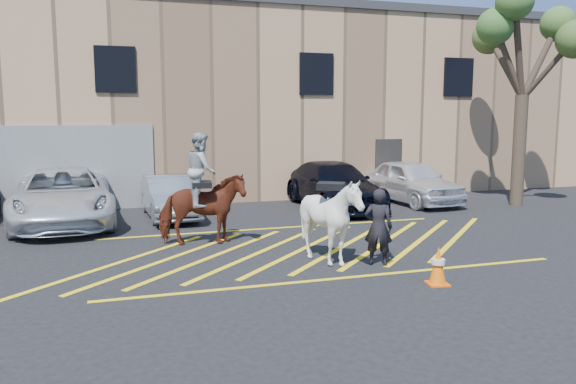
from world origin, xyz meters
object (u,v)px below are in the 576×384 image
object	(u,v)px
car_white_pickup	(63,196)
traffic_cone	(438,265)
tree	(525,38)
handler	(378,227)
car_silver_sedan	(169,197)
car_blue_suv	(334,185)
mounted_bay	(202,200)
saddled_white	(331,220)
car_white_suv	(411,181)

from	to	relation	value
car_white_pickup	traffic_cone	bearing A→B (deg)	-52.52
traffic_cone	tree	size ratio (longest dim) A/B	0.10
car_white_pickup	handler	distance (m)	9.47
car_silver_sedan	car_blue_suv	world-z (taller)	car_blue_suv
car_white_pickup	tree	distance (m)	15.57
mounted_bay	traffic_cone	bearing A→B (deg)	-51.18
car_white_pickup	car_silver_sedan	distance (m)	3.03
traffic_cone	saddled_white	bearing A→B (deg)	124.44
car_white_pickup	tree	xyz separation A→B (m)	(14.74, -1.21, 4.88)
car_white_suv	traffic_cone	distance (m)	9.93
car_silver_sedan	mounted_bay	xyz separation A→B (m)	(0.39, -3.94, 0.46)
handler	tree	bearing A→B (deg)	-113.98
traffic_cone	car_white_suv	bearing A→B (deg)	62.96
traffic_cone	car_blue_suv	bearing A→B (deg)	80.48
handler	traffic_cone	xyz separation A→B (m)	(0.44, -1.58, -0.45)
traffic_cone	car_white_pickup	bearing A→B (deg)	130.29
saddled_white	car_white_pickup	bearing A→B (deg)	131.93
car_white_suv	handler	bearing A→B (deg)	-128.88
saddled_white	traffic_cone	size ratio (longest dim) A/B	3.04
saddled_white	tree	size ratio (longest dim) A/B	0.30
tree	mounted_bay	bearing A→B (deg)	-167.17
car_white_suv	traffic_cone	xyz separation A→B (m)	(-4.51, -8.84, -0.40)
mounted_bay	saddled_white	xyz separation A→B (m)	(2.31, -2.58, -0.16)
car_silver_sedan	tree	distance (m)	12.83
car_white_pickup	tree	size ratio (longest dim) A/B	0.80
mounted_bay	car_white_suv	bearing A→B (deg)	27.62
car_blue_suv	mounted_bay	bearing A→B (deg)	-141.53
mounted_bay	tree	distance (m)	12.49
car_white_pickup	car_white_suv	distance (m)	11.60
car_white_suv	traffic_cone	bearing A→B (deg)	-121.58
car_silver_sedan	handler	size ratio (longest dim) A/B	2.39
car_white_pickup	car_blue_suv	size ratio (longest dim) A/B	1.11
car_white_pickup	mounted_bay	world-z (taller)	mounted_bay
car_blue_suv	car_white_suv	xyz separation A→B (m)	(3.05, 0.15, 0.01)
car_blue_suv	mounted_bay	xyz separation A→B (m)	(-5.12, -4.13, 0.34)
car_white_pickup	car_white_suv	bearing A→B (deg)	-0.40
car_blue_suv	car_white_pickup	bearing A→B (deg)	-178.11
tree	car_silver_sedan	bearing A→B (deg)	173.36
car_silver_sedan	tree	bearing A→B (deg)	-9.54
car_white_pickup	saddled_white	distance (m)	8.56
handler	traffic_cone	distance (m)	1.71
tree	car_blue_suv	bearing A→B (deg)	166.00
traffic_cone	tree	xyz separation A→B (m)	(7.66, 7.14, 5.33)
handler	traffic_cone	size ratio (longest dim) A/B	2.23
car_white_pickup	traffic_cone	distance (m)	10.95
handler	tree	size ratio (longest dim) A/B	0.22
car_silver_sedan	traffic_cone	distance (m)	9.42
saddled_white	handler	bearing A→B (deg)	-23.48
car_silver_sedan	mounted_bay	world-z (taller)	mounted_bay
tree	handler	bearing A→B (deg)	-145.57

